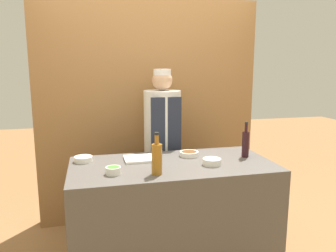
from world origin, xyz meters
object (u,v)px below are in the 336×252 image
(cutting_board, at_px, (141,159))
(bottle_wine, at_px, (246,143))
(sauce_bowl_green, at_px, (113,170))
(sauce_bowl_red, at_px, (212,161))
(sauce_bowl_brown, at_px, (189,154))
(bottle_amber, at_px, (157,158))
(chef_center, at_px, (162,146))
(sauce_bowl_purple, at_px, (83,159))

(cutting_board, xyz_separation_m, bottle_wine, (0.89, -0.12, 0.11))
(sauce_bowl_green, distance_m, bottle_wine, 1.17)
(sauce_bowl_green, height_order, sauce_bowl_red, sauce_bowl_green)
(sauce_bowl_brown, height_order, bottle_amber, bottle_amber)
(sauce_bowl_brown, xyz_separation_m, bottle_amber, (-0.37, -0.41, 0.10))
(sauce_bowl_brown, relative_size, chef_center, 0.10)
(sauce_bowl_purple, distance_m, bottle_wine, 1.38)
(sauce_bowl_red, height_order, sauce_bowl_purple, sauce_bowl_red)
(bottle_wine, bearing_deg, cutting_board, 172.42)
(chef_center, bearing_deg, sauce_bowl_green, -123.55)
(cutting_board, xyz_separation_m, bottle_amber, (0.05, -0.40, 0.11))
(sauce_bowl_purple, relative_size, bottle_wine, 0.48)
(sauce_bowl_green, relative_size, chef_center, 0.07)
(sauce_bowl_brown, height_order, chef_center, chef_center)
(bottle_wine, height_order, chef_center, chef_center)
(bottle_wine, bearing_deg, chef_center, 133.71)
(sauce_bowl_red, bearing_deg, bottle_amber, -165.39)
(sauce_bowl_red, distance_m, bottle_amber, 0.50)
(sauce_bowl_red, bearing_deg, sauce_bowl_purple, 161.96)
(sauce_bowl_green, distance_m, sauce_bowl_red, 0.78)
(sauce_bowl_purple, bearing_deg, sauce_bowl_brown, -2.41)
(sauce_bowl_purple, distance_m, cutting_board, 0.48)
(sauce_bowl_red, xyz_separation_m, bottle_wine, (0.37, 0.15, 0.09))
(cutting_board, bearing_deg, sauce_bowl_red, -27.50)
(sauce_bowl_brown, distance_m, bottle_wine, 0.49)
(cutting_board, distance_m, chef_center, 0.59)
(chef_center, bearing_deg, bottle_amber, -104.96)
(bottle_amber, relative_size, chef_center, 0.19)
(sauce_bowl_green, relative_size, bottle_amber, 0.36)
(bottle_wine, height_order, bottle_amber, bottle_amber)
(sauce_bowl_brown, distance_m, cutting_board, 0.42)
(sauce_bowl_green, bearing_deg, bottle_wine, 10.15)
(sauce_bowl_red, distance_m, chef_center, 0.81)
(bottle_wine, distance_m, bottle_amber, 0.88)
(bottle_wine, xyz_separation_m, chef_center, (-0.60, 0.62, -0.14))
(sauce_bowl_green, xyz_separation_m, cutting_board, (0.26, 0.32, -0.02))
(bottle_amber, bearing_deg, chef_center, 75.04)
(sauce_bowl_brown, xyz_separation_m, chef_center, (-0.13, 0.49, -0.04))
(cutting_board, bearing_deg, bottle_amber, -82.34)
(sauce_bowl_red, relative_size, chef_center, 0.09)
(sauce_bowl_brown, distance_m, bottle_amber, 0.56)
(sauce_bowl_purple, bearing_deg, bottle_amber, -40.41)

